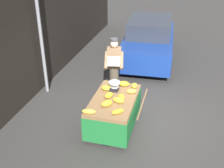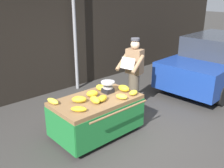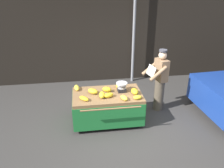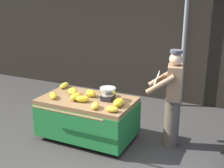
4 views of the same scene
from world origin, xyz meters
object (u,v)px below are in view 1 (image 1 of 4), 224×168
Objects in this scene: banana_cart at (114,106)px; street_pole at (41,37)px; banana_bunch_1 at (118,111)px; banana_bunch_7 at (124,84)px; weighing_scale at (114,86)px; banana_bunch_6 at (109,95)px; banana_bunch_3 at (107,88)px; vendor_person at (114,68)px; banana_bunch_2 at (107,103)px; parked_car at (149,40)px; banana_bunch_5 at (132,91)px; banana_bunch_4 at (134,85)px; banana_bunch_0 at (121,97)px; banana_bunch_9 at (89,111)px; banana_bunch_8 at (119,100)px.

street_pole is at bearing 63.67° from banana_cart.
banana_bunch_7 is (1.23, 0.15, 0.02)m from banana_bunch_1.
weighing_scale is at bearing -109.30° from street_pole.
banana_bunch_7 is (0.66, -0.21, 0.00)m from banana_bunch_6.
vendor_person is (1.10, 0.10, 0.04)m from banana_bunch_3.
banana_cart is 6.22× the size of banana_bunch_2.
banana_bunch_5 is at bearing -177.51° from parked_car.
street_pole reaches higher than banana_bunch_3.
banana_bunch_4 is at bearing -62.75° from banana_bunch_3.
banana_cart is at bearing -11.93° from banana_bunch_2.
banana_bunch_3 is (0.33, 0.45, 0.00)m from banana_bunch_0.
banana_bunch_7 is (0.32, -0.36, 0.00)m from banana_bunch_3.
banana_bunch_1 is 1.37× the size of banana_bunch_4.
banana_bunch_9 is (-0.73, 0.36, 0.26)m from banana_cart.
banana_bunch_4 and banana_bunch_9 have the same top height.
banana_bunch_7 is 1.46m from banana_bunch_9.
banana_bunch_0 is 0.16m from banana_bunch_8.
parked_car reaches higher than banana_bunch_6.
banana_bunch_4 is (0.32, -0.63, -0.01)m from banana_bunch_3.
banana_bunch_4 is at bearing -136.95° from vendor_person.
banana_bunch_0 is 1.04× the size of banana_bunch_6.
vendor_person is at bearing 43.05° from banana_bunch_4.
banana_bunch_1 reaches higher than banana_cart.
banana_bunch_3 is 1.03× the size of banana_bunch_5.
banana_bunch_8 reaches higher than banana_bunch_0.
banana_bunch_6 is at bearing 32.12° from banana_bunch_1.
banana_bunch_2 is 0.35m from banana_bunch_6.
banana_bunch_1 is (-0.57, -0.23, 0.26)m from banana_cart.
banana_cart is at bearing 172.71° from banana_bunch_7.
banana_bunch_2 is at bearing -170.37° from vendor_person.
banana_bunch_2 is 1.17× the size of banana_bunch_5.
vendor_person is at bearing 16.85° from banana_bunch_1.
parked_car is at bearing 0.77° from banana_bunch_1.
street_pole reaches higher than vendor_person.
banana_bunch_6 is at bearing 91.78° from banana_bunch_0.
banana_bunch_8 is at bearing -155.82° from weighing_scale.
banana_bunch_9 is (-0.39, 0.29, -0.02)m from banana_bunch_2.
banana_bunch_5 is at bearing -32.87° from banana_bunch_9.
banana_bunch_1 is at bearing -173.98° from banana_bunch_0.
banana_bunch_1 is at bearing 174.57° from banana_bunch_4.
banana_bunch_0 is (-0.36, -0.26, -0.06)m from weighing_scale.
banana_bunch_0 is at bearing -85.39° from banana_cart.
street_pole is at bearing 62.49° from banana_bunch_6.
banana_bunch_3 is 0.14× the size of vendor_person.
banana_bunch_9 is 0.17× the size of vendor_person.
banana_cart is 0.31m from banana_bunch_6.
banana_bunch_6 reaches higher than banana_bunch_9.
banana_bunch_5 is at bearing -30.82° from banana_bunch_2.
street_pole is 12.03× the size of weighing_scale.
banana_bunch_4 is (0.67, -0.35, 0.26)m from banana_cart.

